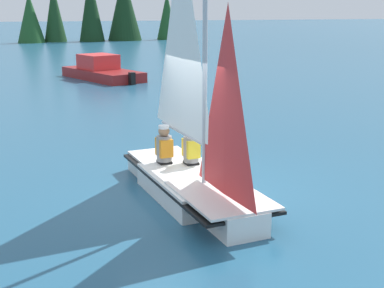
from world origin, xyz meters
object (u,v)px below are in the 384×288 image
at_px(sailor_helm, 191,153).
at_px(motorboat_distant, 101,71).
at_px(sailor_crew, 164,152).
at_px(sailboat_main, 192,161).

bearing_deg(sailor_helm, motorboat_distant, 171.88).
height_order(sailor_crew, motorboat_distant, sailor_crew).
xyz_separation_m(sailboat_main, motorboat_distant, (-0.87, -17.26, -0.29)).
height_order(sailor_helm, sailor_crew, same).
bearing_deg(motorboat_distant, sailboat_main, 155.14).
bearing_deg(sailor_crew, sailor_helm, 59.85).
xyz_separation_m(sailor_helm, motorboat_distant, (-0.65, -16.53, -0.23)).
bearing_deg(motorboat_distant, sailor_helm, 155.76).
distance_m(sailor_helm, motorboat_distant, 16.55).
bearing_deg(sailor_helm, sailboat_main, -22.35).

